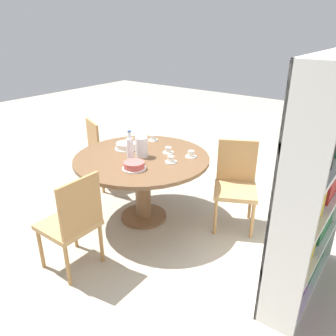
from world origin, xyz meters
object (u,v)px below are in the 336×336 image
object	(u,v)px
cake_main	(126,146)
cup_c	(153,138)
chair_c	(236,183)
cake_second	(134,166)
chair_a	(105,152)
coffee_pot	(141,146)
cup_a	(168,151)
water_bottle	(130,149)
chair_b	(73,222)
cup_b	(191,154)
cup_d	(171,160)
bookshelf	(312,188)

from	to	relation	value
cake_main	cup_c	distance (m)	0.40
chair_c	cake_second	world-z (taller)	chair_c
cake_second	chair_a	bearing A→B (deg)	-119.30
coffee_pot	cup_a	size ratio (longest dim) A/B	2.10
chair_a	cup_c	size ratio (longest dim) A/B	7.66
chair_a	chair_c	xyz separation A→B (m)	(-0.18, 1.74, 0.00)
coffee_pot	water_bottle	world-z (taller)	water_bottle
cup_c	cake_second	bearing A→B (deg)	26.97
chair_b	coffee_pot	xyz separation A→B (m)	(-0.96, -0.07, 0.37)
chair_c	cup_c	xyz separation A→B (m)	(0.03, -1.05, 0.28)
cup_b	chair_b	bearing A→B (deg)	-15.10
cup_a	cup_b	size ratio (longest dim) A/B	1.00
cake_main	cup_d	bearing A→B (deg)	89.28
coffee_pot	cup_d	xyz separation A→B (m)	(-0.05, 0.33, -0.08)
coffee_pot	cake_second	world-z (taller)	coffee_pot
coffee_pot	cup_c	distance (m)	0.52
cake_second	cake_main	bearing A→B (deg)	-128.48
chair_b	cup_c	distance (m)	1.48
chair_a	water_bottle	size ratio (longest dim) A/B	2.80
cup_c	cup_b	bearing A→B (deg)	75.03
water_bottle	cake_main	size ratio (longest dim) A/B	1.33
cup_b	chair_c	bearing A→B (deg)	115.71
chair_b	cup_d	bearing A→B (deg)	165.32
cake_second	cup_b	distance (m)	0.63
chair_a	cup_d	world-z (taller)	chair_a
cup_a	cake_main	bearing A→B (deg)	-67.46
water_bottle	cup_c	world-z (taller)	water_bottle
chair_a	cup_b	world-z (taller)	chair_a
water_bottle	cake_second	world-z (taller)	water_bottle
bookshelf	cake_main	bearing A→B (deg)	86.97
chair_a	water_bottle	distance (m)	1.10
coffee_pot	cup_d	size ratio (longest dim) A/B	2.10
cup_a	cake_second	bearing A→B (deg)	-0.55
cup_b	cup_c	bearing A→B (deg)	-104.97
cake_second	cup_b	size ratio (longest dim) A/B	1.93
cup_c	coffee_pot	bearing A→B (deg)	26.08
bookshelf	cup_c	bearing A→B (deg)	75.02
cake_second	cup_c	xyz separation A→B (m)	(-0.74, -0.38, -0.01)
cake_main	cup_a	distance (m)	0.47
cake_main	cup_b	world-z (taller)	cake_main
chair_b	cup_d	distance (m)	1.08
cake_second	cup_a	world-z (taller)	cake_second
chair_b	cup_b	bearing A→B (deg)	164.52
chair_a	coffee_pot	bearing A→B (deg)	-176.19
cup_c	chair_a	bearing A→B (deg)	-78.11
bookshelf	cup_b	bearing A→B (deg)	75.01
bookshelf	cup_d	xyz separation A→B (m)	(-0.09, -1.32, -0.13)
cup_a	chair_b	bearing A→B (deg)	-4.11
chair_c	chair_a	bearing A→B (deg)	158.95
cake_second	cup_c	world-z (taller)	cake_second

